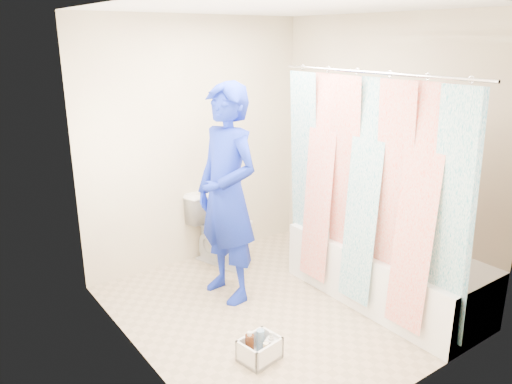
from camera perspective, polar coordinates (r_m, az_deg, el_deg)
floor at (r=4.35m, az=2.45°, el=-13.04°), size 2.60×2.60×0.00m
ceiling at (r=3.76m, az=2.94°, el=20.38°), size 2.40×2.60×0.02m
wall_back at (r=4.94m, az=-6.81°, el=5.54°), size 2.40×0.02×2.40m
wall_front at (r=3.03m, az=18.20°, el=-2.84°), size 2.40×0.02×2.40m
wall_left at (r=3.30m, az=-13.85°, el=-0.81°), size 0.02×2.60×2.40m
wall_right at (r=4.71m, az=14.20°, el=4.55°), size 0.02×2.60×2.40m
bathtub at (r=4.50m, az=14.57°, el=-8.69°), size 0.70×1.75×0.50m
curtain_rod at (r=3.82m, az=13.24°, el=13.15°), size 0.02×1.90×0.02m
shower_curtain at (r=3.99m, az=12.33°, el=-0.28°), size 0.06×1.75×1.80m
toilet at (r=5.00m, az=-3.81°, el=-4.34°), size 0.58×0.78×0.71m
tank_lid at (r=4.91m, az=-2.82°, el=-3.97°), size 0.47×0.31×0.03m
tank_internals at (r=4.98m, az=-5.85°, el=-0.29°), size 0.17×0.08×0.23m
plumber at (r=4.19m, az=-3.33°, el=-0.31°), size 0.50×0.71×1.87m
cleaning_caddy at (r=3.71m, az=0.52°, el=-17.55°), size 0.30×0.26×0.21m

